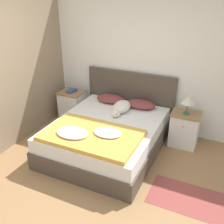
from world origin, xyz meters
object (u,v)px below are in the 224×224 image
nightstand_right (184,129)px  pillow_left (110,99)px  dog (121,107)px  book_stack (72,91)px  pillow_right (141,104)px  nightstand_left (72,106)px  table_lamp (188,100)px  bed (107,136)px

nightstand_right → pillow_left: (-1.46, 0.07, 0.28)m
dog → book_stack: dog is taller
pillow_right → nightstand_left: bearing=-177.3°
nightstand_right → pillow_right: size_ratio=1.13×
table_lamp → bed: bearing=-148.9°
bed → table_lamp: bearing=31.1°
book_stack → pillow_left: bearing=4.3°
pillow_left → table_lamp: table_lamp is taller
bed → pillow_right: 0.91m
bed → dog: 0.58m
nightstand_right → book_stack: 2.32m
nightstand_left → nightstand_right: same height
nightstand_left → bed: bearing=-32.0°
bed → pillow_left: size_ratio=3.71×
bed → pillow_right: (0.31, 0.79, 0.33)m
nightstand_right → pillow_right: (-0.84, 0.07, 0.28)m
nightstand_left → book_stack: (0.01, 0.01, 0.33)m
bed → pillow_left: bearing=111.5°
dog → table_lamp: (1.09, 0.23, 0.25)m
pillow_left → pillow_right: size_ratio=1.00×
pillow_left → pillow_right: 0.62m
nightstand_left → pillow_right: size_ratio=1.13×
nightstand_right → table_lamp: 0.56m
book_stack → pillow_right: bearing=2.5°
nightstand_left → pillow_right: bearing=2.7°
pillow_left → dog: dog is taller
bed → table_lamp: (1.15, 0.69, 0.61)m
book_stack → bed: bearing=-32.4°
book_stack → nightstand_right: bearing=-0.1°
pillow_right → book_stack: bearing=-177.5°
pillow_left → dog: size_ratio=0.85×
nightstand_right → book_stack: bearing=179.9°
nightstand_left → dog: bearing=-12.0°
nightstand_right → table_lamp: bearing=-90.0°
nightstand_left → pillow_left: (0.84, 0.07, 0.28)m
pillow_left → book_stack: size_ratio=2.41×
bed → nightstand_left: size_ratio=3.29×
pillow_left → table_lamp: (1.46, -0.09, 0.27)m
pillow_right → dog: dog is taller
pillow_right → nightstand_right: bearing=-4.7°
dog → bed: bearing=-97.0°
pillow_right → bed: bearing=-111.5°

